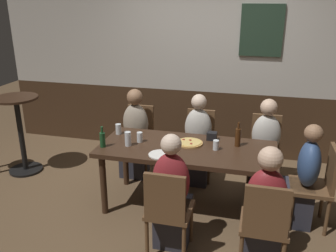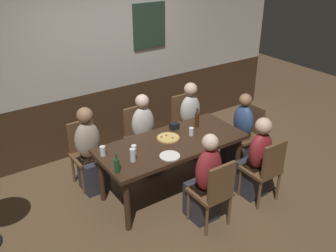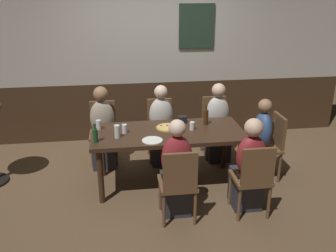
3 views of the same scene
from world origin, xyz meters
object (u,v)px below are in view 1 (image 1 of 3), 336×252
Objects in this scene: pint_glass_pale at (216,145)px; side_bar_table at (20,129)px; chair_head_east at (319,182)px; person_right_far at (265,152)px; chair_left_far at (139,134)px; condiment_caddy at (212,136)px; chair_right_far at (265,146)px; chair_mid_far at (199,140)px; chair_mid_near at (168,208)px; beer_bottle_brown at (238,137)px; beer_glass_half at (140,138)px; beer_glass_tall at (118,129)px; person_head_east at (301,183)px; person_mid_far at (197,146)px; person_right_near at (264,213)px; pint_glass_stout at (128,140)px; dining_table at (187,154)px; pizza at (190,143)px; person_mid_near at (172,200)px; chair_right_near at (265,222)px; plate_white_large at (160,155)px; person_left_far at (135,139)px; beer_bottle_green at (102,139)px.

pint_glass_pale is 2.66m from side_bar_table.
chair_head_east is 0.85m from person_right_far.
chair_left_far is 1.23m from condiment_caddy.
side_bar_table is (-3.15, -0.49, 0.12)m from chair_right_far.
chair_mid_near is at bearing -90.00° from chair_mid_far.
condiment_caddy is (-1.13, 0.28, 0.29)m from chair_head_east.
beer_glass_half is at bearing -172.01° from beer_bottle_brown.
beer_glass_tall is at bearing 151.64° from beer_glass_half.
person_head_east is at bearing -0.50° from pint_glass_pale.
person_mid_far reaches higher than beer_bottle_brown.
chair_right_far is 0.78× the size of person_right_near.
person_right_near is (0.00, -1.34, -0.00)m from person_right_far.
pint_glass_stout is 1.44× the size of condiment_caddy.
beer_glass_half is (-1.37, -0.82, 0.29)m from chair_right_far.
side_bar_table is (-2.32, 0.34, -0.04)m from dining_table.
person_head_east reaches higher than chair_right_far.
chair_mid_far is at bearing 180.00° from chair_right_far.
chair_right_far and chair_left_far have the same top height.
pizza is (-0.82, -0.73, 0.26)m from chair_right_far.
dining_table is 2.15× the size of chair_right_far.
pizza is at bearing 89.29° from person_mid_near.
plate_white_large is at bearing 152.04° from chair_right_near.
chair_mid_far is 0.84× the size of side_bar_table.
person_right_far reaches higher than pint_glass_stout.
chair_right_far is at bearing 32.99° from pint_glass_stout.
person_right_far is 0.78m from condiment_caddy.
person_left_far is 1.05m from pizza.
dining_table is 11.92× the size of pint_glass_stout.
beer_bottle_green is at bearing 160.18° from chair_right_near.
chair_head_east is 7.24× the size of beer_glass_tall.
plate_white_large is at bearing -169.17° from person_head_east.
chair_mid_far is 8.00× the size of condiment_caddy.
chair_mid_far is 1.00× the size of chair_right_near.
dining_table is at bearing -135.04° from chair_right_far.
chair_right_near is 0.84× the size of side_bar_table.
pizza is 2.40× the size of beer_glass_tall.
chair_mid_near is 2.60m from side_bar_table.
chair_right_far is at bearing 0.00° from chair_left_far.
person_left_far is at bearing -90.00° from chair_left_far.
chair_head_east is (1.36, -0.83, 0.00)m from chair_mid_far.
pint_glass_pale reaches higher than plate_white_large.
side_bar_table reaches higher than chair_mid_near.
person_head_east is 4.12× the size of beer_bottle_brown.
chair_mid_near is 0.77× the size of person_mid_far.
chair_mid_far is at bearing 90.00° from person_mid_near.
person_mid_near is 3.96× the size of pizza.
person_right_far is at bearing 0.01° from person_mid_far.
person_left_far is (-1.66, -0.16, -0.01)m from chair_right_far.
chair_right_near is 0.78× the size of person_right_near.
person_right_far reaches higher than plate_white_large.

